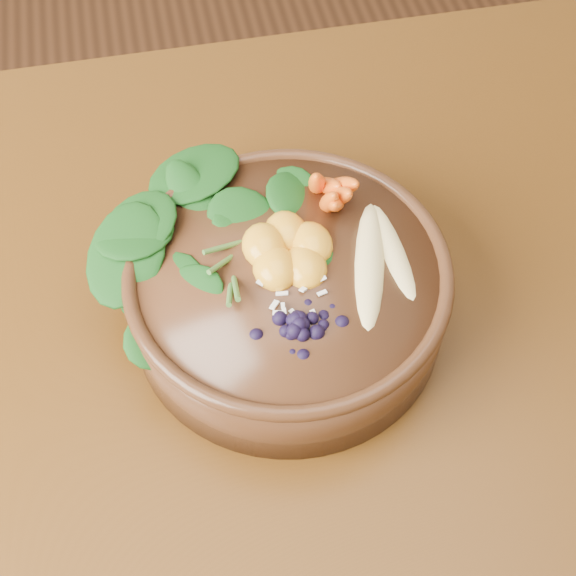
# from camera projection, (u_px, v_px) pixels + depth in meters

# --- Properties ---
(ground) EXTENTS (4.00, 4.00, 0.00)m
(ground) POSITION_uv_depth(u_px,v_px,m) (404.00, 543.00, 1.40)
(ground) COLOR #381E0F
(ground) RESTS_ON ground
(dining_table) EXTENTS (1.60, 0.90, 0.75)m
(dining_table) POSITION_uv_depth(u_px,v_px,m) (476.00, 352.00, 0.86)
(dining_table) COLOR #331C0C
(dining_table) RESTS_ON ground
(stoneware_bowl) EXTENTS (0.32, 0.32, 0.08)m
(stoneware_bowl) POSITION_uv_depth(u_px,v_px,m) (288.00, 294.00, 0.74)
(stoneware_bowl) COLOR #492917
(stoneware_bowl) RESTS_ON dining_table
(kale_heap) EXTENTS (0.21, 0.19, 0.04)m
(kale_heap) POSITION_uv_depth(u_px,v_px,m) (231.00, 205.00, 0.73)
(kale_heap) COLOR #133F13
(kale_heap) RESTS_ON stoneware_bowl
(carrot_cluster) EXTENTS (0.07, 0.07, 0.08)m
(carrot_cluster) POSITION_uv_depth(u_px,v_px,m) (337.00, 168.00, 0.73)
(carrot_cluster) COLOR orange
(carrot_cluster) RESTS_ON stoneware_bowl
(banana_halves) EXTENTS (0.08, 0.16, 0.03)m
(banana_halves) POSITION_uv_depth(u_px,v_px,m) (383.00, 248.00, 0.71)
(banana_halves) COLOR #E0CC84
(banana_halves) RESTS_ON stoneware_bowl
(mandarin_cluster) EXTENTS (0.09, 0.10, 0.03)m
(mandarin_cluster) POSITION_uv_depth(u_px,v_px,m) (288.00, 241.00, 0.71)
(mandarin_cluster) COLOR orange
(mandarin_cluster) RESTS_ON stoneware_bowl
(blueberry_pile) EXTENTS (0.15, 0.11, 0.04)m
(blueberry_pile) POSITION_uv_depth(u_px,v_px,m) (299.00, 313.00, 0.66)
(blueberry_pile) COLOR black
(blueberry_pile) RESTS_ON stoneware_bowl
(coconut_flakes) EXTENTS (0.10, 0.08, 0.01)m
(coconut_flakes) POSITION_uv_depth(u_px,v_px,m) (293.00, 285.00, 0.70)
(coconut_flakes) COLOR white
(coconut_flakes) RESTS_ON stoneware_bowl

